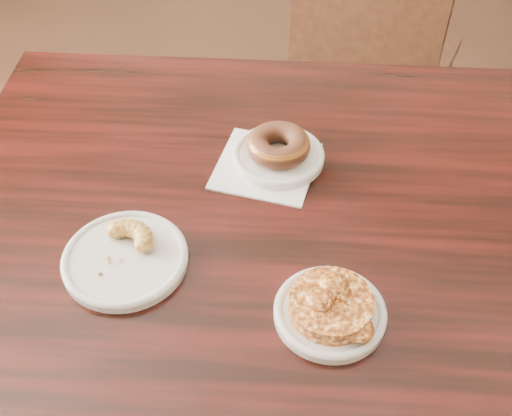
% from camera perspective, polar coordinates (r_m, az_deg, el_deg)
% --- Properties ---
extents(floor, '(5.00, 5.00, 0.00)m').
position_cam_1_polar(floor, '(1.66, 11.27, -17.28)').
color(floor, black).
rests_on(floor, ground).
extents(cafe_table, '(1.11, 1.11, 0.75)m').
position_cam_1_polar(cafe_table, '(1.24, -0.37, -15.03)').
color(cafe_table, black).
rests_on(cafe_table, floor).
extents(chair_far, '(0.51, 0.51, 0.90)m').
position_cam_1_polar(chair_far, '(1.88, 10.65, 12.62)').
color(chair_far, black).
rests_on(chair_far, floor).
extents(napkin, '(0.17, 0.17, 0.00)m').
position_cam_1_polar(napkin, '(1.05, 0.89, 3.77)').
color(napkin, white).
rests_on(napkin, cafe_table).
extents(plate_donut, '(0.15, 0.15, 0.01)m').
position_cam_1_polar(plate_donut, '(1.06, 1.98, 4.62)').
color(plate_donut, white).
rests_on(plate_donut, napkin).
extents(plate_cruller, '(0.18, 0.18, 0.01)m').
position_cam_1_polar(plate_cruller, '(0.93, -11.55, -4.49)').
color(plate_cruller, silver).
rests_on(plate_cruller, cafe_table).
extents(plate_fritter, '(0.15, 0.15, 0.01)m').
position_cam_1_polar(plate_fritter, '(0.86, 6.58, -9.26)').
color(plate_fritter, silver).
rests_on(plate_fritter, cafe_table).
extents(glazed_donut, '(0.10, 0.10, 0.04)m').
position_cam_1_polar(glazed_donut, '(1.04, 2.01, 5.63)').
color(glazed_donut, brown).
rests_on(glazed_donut, plate_donut).
extents(apple_fritter, '(0.15, 0.15, 0.04)m').
position_cam_1_polar(apple_fritter, '(0.84, 6.71, -8.32)').
color(apple_fritter, '#441907').
rests_on(apple_fritter, plate_fritter).
extents(cruller_fragment, '(0.10, 0.10, 0.03)m').
position_cam_1_polar(cruller_fragment, '(0.91, -11.72, -3.73)').
color(cruller_fragment, brown).
rests_on(cruller_fragment, plate_cruller).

